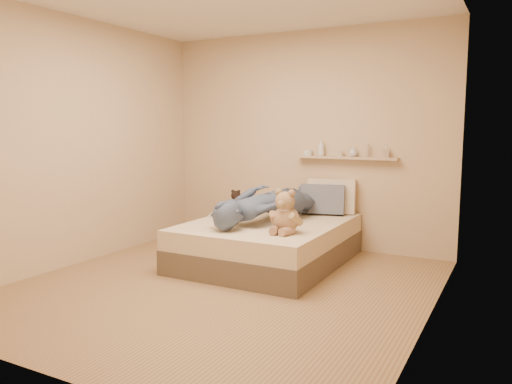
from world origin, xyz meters
The scene contains 10 objects.
room centered at (0.00, 0.00, 1.30)m, with size 3.80×3.80×3.80m.
bed centered at (0.00, 0.93, 0.22)m, with size 1.50×1.90×0.45m.
game_console centered at (-0.29, 0.33, 0.59)m, with size 0.17×0.12×0.05m.
teddy_bear centered at (0.40, 0.48, 0.63)m, with size 0.35×0.33×0.43m.
dark_plush centered at (-0.63, 1.32, 0.56)m, with size 0.17×0.17×0.26m.
pillow_cream centered at (0.41, 1.76, 0.65)m, with size 0.55×0.16×0.40m, color beige.
pillow_grey centered at (0.35, 1.62, 0.62)m, with size 0.50×0.14×0.34m, color slate.
person centered at (-0.01, 0.97, 0.65)m, with size 0.60×1.65×0.40m, color #414A66.
wall_shelf centered at (0.55, 1.84, 1.10)m, with size 1.20×0.12×0.03m, color tan.
shelf_bottles centered at (0.48, 1.84, 1.18)m, with size 1.03×0.12×0.19m.
Camera 1 is at (2.36, -3.77, 1.45)m, focal length 35.00 mm.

